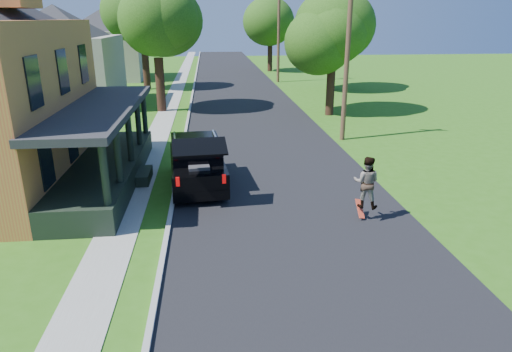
{
  "coord_description": "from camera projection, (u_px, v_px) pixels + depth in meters",
  "views": [
    {
      "loc": [
        -2.64,
        -11.78,
        6.28
      ],
      "look_at": [
        -1.11,
        3.0,
        1.11
      ],
      "focal_mm": 32.0,
      "sensor_mm": 36.0,
      "label": 1
    }
  ],
  "objects": [
    {
      "name": "neighbor_house_mid",
      "position": [
        58.0,
        48.0,
        33.25
      ],
      "size": [
        12.78,
        12.78,
        8.3
      ],
      "color": "#A2A190",
      "rests_on": "ground"
    },
    {
      "name": "street",
      "position": [
        247.0,
        112.0,
        32.18
      ],
      "size": [
        8.0,
        120.0,
        0.02
      ],
      "primitive_type": "cube",
      "color": "black",
      "rests_on": "ground"
    },
    {
      "name": "tree_left_far",
      "position": [
        141.0,
        16.0,
        40.27
      ],
      "size": [
        7.37,
        7.0,
        9.5
      ],
      "rotation": [
        0.0,
        0.0,
        0.37
      ],
      "color": "black",
      "rests_on": "ground"
    },
    {
      "name": "tree_right_far",
      "position": [
        270.0,
        20.0,
        54.77
      ],
      "size": [
        7.47,
        7.27,
        9.36
      ],
      "rotation": [
        0.0,
        0.0,
        0.24
      ],
      "color": "black",
      "rests_on": "ground"
    },
    {
      "name": "tree_left_mid",
      "position": [
        156.0,
        23.0,
        30.51
      ],
      "size": [
        6.24,
        6.32,
        8.87
      ],
      "rotation": [
        0.0,
        0.0,
        -0.19
      ],
      "color": "black",
      "rests_on": "ground"
    },
    {
      "name": "black_suv",
      "position": [
        197.0,
        163.0,
        17.78
      ],
      "size": [
        2.36,
        5.28,
        2.39
      ],
      "rotation": [
        0.0,
        0.0,
        0.08
      ],
      "color": "black",
      "rests_on": "ground"
    },
    {
      "name": "neighbor_house_far",
      "position": [
        104.0,
        39.0,
        48.29
      ],
      "size": [
        12.78,
        12.78,
        8.3
      ],
      "color": "#A2A190",
      "rests_on": "ground"
    },
    {
      "name": "skateboarder",
      "position": [
        366.0,
        182.0,
        14.59
      ],
      "size": [
        1.02,
        0.93,
        1.71
      ],
      "rotation": [
        0.0,
        0.0,
        2.73
      ],
      "color": "black",
      "rests_on": "ground"
    },
    {
      "name": "front_walk",
      "position": [
        39.0,
        185.0,
        18.11
      ],
      "size": [
        6.5,
        1.2,
        0.03
      ],
      "primitive_type": "cube",
      "color": "gray",
      "rests_on": "ground"
    },
    {
      "name": "tree_right_near",
      "position": [
        333.0,
        31.0,
        29.41
      ],
      "size": [
        5.93,
        5.65,
        8.3
      ],
      "rotation": [
        0.0,
        0.0,
        0.14
      ],
      "color": "black",
      "rests_on": "ground"
    },
    {
      "name": "utility_pole_near",
      "position": [
        347.0,
        57.0,
        23.41
      ],
      "size": [
        1.54,
        0.51,
        8.43
      ],
      "rotation": [
        0.0,
        0.0,
        -0.26
      ],
      "color": "#4F3724",
      "rests_on": "ground"
    },
    {
      "name": "ground",
      "position": [
        304.0,
        244.0,
        13.39
      ],
      "size": [
        140.0,
        140.0,
        0.0
      ],
      "primitive_type": "plane",
      "color": "#2F6614",
      "rests_on": "ground"
    },
    {
      "name": "skateboard",
      "position": [
        360.0,
        209.0,
        15.05
      ],
      "size": [
        0.21,
        0.64,
        0.49
      ],
      "rotation": [
        0.0,
        0.0,
        0.13
      ],
      "color": "#B6280F",
      "rests_on": "ground"
    },
    {
      "name": "sidewalk",
      "position": [
        167.0,
        113.0,
        31.64
      ],
      "size": [
        1.3,
        120.0,
        0.03
      ],
      "primitive_type": "cube",
      "color": "gray",
      "rests_on": "ground"
    },
    {
      "name": "utility_pole_far",
      "position": [
        279.0,
        24.0,
        45.24
      ],
      "size": [
        1.72,
        0.49,
        11.0
      ],
      "rotation": [
        0.0,
        0.0,
        -0.21
      ],
      "color": "#4F3724",
      "rests_on": "ground"
    },
    {
      "name": "tree_right_mid",
      "position": [
        334.0,
        26.0,
        40.05
      ],
      "size": [
        6.71,
        6.54,
        8.78
      ],
      "rotation": [
        0.0,
        0.0,
        0.18
      ],
      "color": "black",
      "rests_on": "ground"
    },
    {
      "name": "curb",
      "position": [
        189.0,
        113.0,
        31.79
      ],
      "size": [
        0.15,
        120.0,
        0.12
      ],
      "primitive_type": "cube",
      "color": "#9E9E99",
      "rests_on": "ground"
    }
  ]
}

